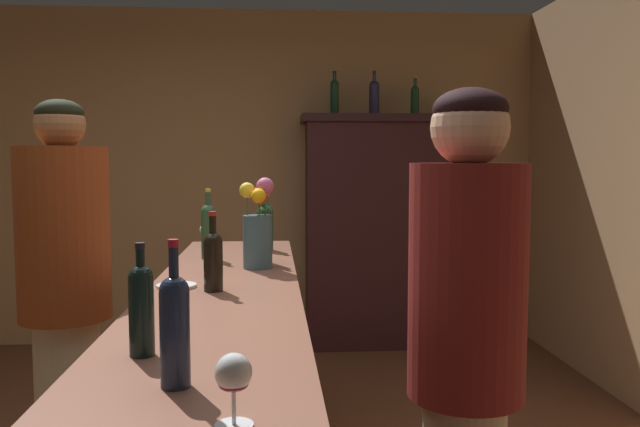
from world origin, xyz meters
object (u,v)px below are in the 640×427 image
object	(u,v)px
wine_glass_front	(234,377)
wine_glass_mid	(206,230)
wine_bottle_merlot	(264,232)
wine_bottle_riesling	(175,325)
cheese_plate	(176,286)
flower_arrangement	(258,228)
display_bottle_center	(415,99)
display_cabinet	(376,227)
wine_bottle_syrah	(141,305)
patron_by_cabinet	(66,302)
display_bottle_midleft	(374,96)
bartender	(466,361)
bar_counter	(225,417)
wine_bottle_pinot	(213,258)
wine_bottle_malbec	(208,228)
display_bottle_left	(335,95)

from	to	relation	value
wine_glass_front	wine_glass_mid	distance (m)	2.50
wine_bottle_merlot	wine_bottle_riesling	size ratio (longest dim) A/B	1.02
cheese_plate	flower_arrangement	bearing A→B (deg)	54.45
wine_glass_front	display_bottle_center	bearing A→B (deg)	72.94
display_cabinet	wine_glass_mid	xyz separation A→B (m)	(-1.19, -1.41, 0.14)
wine_bottle_syrah	flower_arrangement	distance (m)	1.31
display_cabinet	patron_by_cabinet	size ratio (longest dim) A/B	1.08
display_bottle_center	flower_arrangement	bearing A→B (deg)	-118.76
flower_arrangement	wine_glass_front	bearing A→B (deg)	-90.22
wine_bottle_syrah	wine_glass_mid	world-z (taller)	wine_bottle_syrah
display_bottle_midleft	bartender	xyz separation A→B (m)	(-0.28, -3.36, -1.05)
display_cabinet	wine_bottle_syrah	bearing A→B (deg)	-108.32
bar_counter	wine_bottle_syrah	xyz separation A→B (m)	(-0.14, -0.82, 0.62)
wine_glass_front	patron_by_cabinet	bearing A→B (deg)	118.09
wine_bottle_merlot	wine_glass_mid	size ratio (longest dim) A/B	2.53
wine_bottle_pinot	wine_glass_mid	bearing A→B (deg)	96.92
cheese_plate	display_bottle_center	distance (m)	3.13
display_bottle_center	wine_glass_mid	bearing A→B (deg)	-136.67
cheese_plate	wine_bottle_merlot	bearing A→B (deg)	60.00
bar_counter	wine_glass_mid	world-z (taller)	wine_glass_mid
wine_bottle_merlot	wine_bottle_riesling	xyz separation A→B (m)	(-0.17, -1.65, -0.02)
display_cabinet	patron_by_cabinet	world-z (taller)	display_cabinet
wine_bottle_riesling	cheese_plate	size ratio (longest dim) A/B	2.09
wine_bottle_riesling	wine_glass_front	world-z (taller)	wine_bottle_riesling
display_cabinet	wine_bottle_pinot	xyz separation A→B (m)	(-1.04, -2.66, 0.17)
wine_bottle_syrah	display_cabinet	bearing A→B (deg)	71.68
patron_by_cabinet	wine_bottle_malbec	bearing A→B (deg)	61.96
display_bottle_center	wine_bottle_malbec	bearing A→B (deg)	-127.54
display_bottle_center	bartender	world-z (taller)	display_bottle_center
wine_bottle_pinot	wine_glass_front	size ratio (longest dim) A/B	2.18
bar_counter	wine_bottle_malbec	xyz separation A→B (m)	(-0.13, 0.76, 0.65)
wine_bottle_pinot	display_bottle_midleft	xyz separation A→B (m)	(1.02, 2.66, 0.86)
display_bottle_center	display_bottle_left	bearing A→B (deg)	180.00
wine_glass_mid	display_bottle_center	world-z (taller)	display_bottle_center
display_bottle_left	patron_by_cabinet	xyz separation A→B (m)	(-1.28, -2.55, -1.05)
wine_bottle_riesling	patron_by_cabinet	distance (m)	1.28
wine_bottle_pinot	patron_by_cabinet	size ratio (longest dim) A/B	0.17
wine_bottle_merlot	patron_by_cabinet	bearing A→B (deg)	-144.90
bar_counter	cheese_plate	distance (m)	0.53
display_cabinet	wine_bottle_merlot	size ratio (longest dim) A/B	5.69
cheese_plate	display_bottle_left	bearing A→B (deg)	71.71
wine_glass_mid	flower_arrangement	xyz separation A→B (m)	(0.31, -0.75, 0.09)
display_bottle_left	display_bottle_midleft	xyz separation A→B (m)	(0.31, -0.00, -0.00)
bartender	display_bottle_left	bearing A→B (deg)	-106.28
wine_bottle_merlot	patron_by_cabinet	distance (m)	0.94
wine_bottle_malbec	wine_bottle_pinot	bearing A→B (deg)	-83.26
bar_counter	wine_bottle_pinot	bearing A→B (deg)	-130.47
bartender	display_bottle_center	bearing A→B (deg)	-116.97
bar_counter	wine_glass_mid	xyz separation A→B (m)	(-0.18, 1.22, 0.59)
wine_bottle_syrah	bartender	bearing A→B (deg)	5.61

